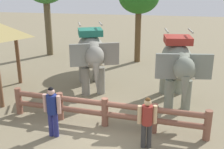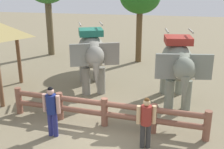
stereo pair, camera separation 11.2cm
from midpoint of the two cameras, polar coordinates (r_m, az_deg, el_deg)
ground_plane at (r=10.45m, az=-1.39°, el=-10.46°), size 60.00×60.00×0.00m
log_fence at (r=10.37m, az=-1.17°, el=-6.93°), size 7.13×1.06×1.05m
elephant_near_left at (r=13.33m, az=-3.72°, el=4.11°), size 2.53×3.65×3.06m
elephant_center at (r=12.06m, az=12.91°, el=2.01°), size 2.02×3.59×3.05m
tourist_woman_in_black at (r=9.02m, az=7.02°, el=-8.68°), size 0.59×0.38×1.68m
tourist_man_in_blue at (r=9.74m, az=-11.37°, el=-6.44°), size 0.62×0.38×1.75m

